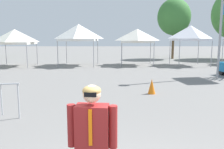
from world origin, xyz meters
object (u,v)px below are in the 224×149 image
(person_foreground, at_px, (92,141))
(canopy_tent_behind_right, at_px, (15,37))
(canopy_tent_far_right, at_px, (137,36))
(canopy_tent_right_of_center, at_px, (190,33))
(canopy_tent_behind_center, at_px, (79,33))
(tree_behind_tents_center, at_px, (174,17))
(light_pole_near_lift, at_px, (222,3))
(traffic_cone_lot_center, at_px, (152,86))

(person_foreground, bearing_deg, canopy_tent_behind_right, 114.42)
(canopy_tent_behind_right, xyz_separation_m, canopy_tent_far_right, (10.42, 1.00, 0.08))
(canopy_tent_far_right, relative_size, canopy_tent_right_of_center, 0.92)
(canopy_tent_behind_right, height_order, canopy_tent_behind_center, canopy_tent_behind_center)
(tree_behind_tents_center, bearing_deg, person_foreground, -106.88)
(light_pole_near_lift, height_order, traffic_cone_lot_center, light_pole_near_lift)
(canopy_tent_right_of_center, bearing_deg, tree_behind_tents_center, 87.56)
(canopy_tent_far_right, height_order, light_pole_near_lift, light_pole_near_lift)
(tree_behind_tents_center, bearing_deg, canopy_tent_behind_right, -153.92)
(canopy_tent_far_right, height_order, canopy_tent_right_of_center, canopy_tent_right_of_center)
(canopy_tent_right_of_center, bearing_deg, person_foreground, -111.90)
(tree_behind_tents_center, bearing_deg, canopy_tent_right_of_center, -92.44)
(canopy_tent_right_of_center, relative_size, person_foreground, 1.95)
(canopy_tent_far_right, xyz_separation_m, canopy_tent_right_of_center, (4.63, -0.29, 0.23))
(canopy_tent_behind_right, xyz_separation_m, canopy_tent_behind_center, (5.30, 0.64, 0.36))
(canopy_tent_behind_center, bearing_deg, canopy_tent_behind_right, -173.15)
(canopy_tent_behind_center, xyz_separation_m, canopy_tent_right_of_center, (9.75, 0.08, -0.05))
(canopy_tent_far_right, xyz_separation_m, tree_behind_tents_center, (4.92, 6.51, 2.21))
(canopy_tent_behind_right, relative_size, light_pole_near_lift, 0.41)
(canopy_tent_right_of_center, relative_size, light_pole_near_lift, 0.45)
(canopy_tent_right_of_center, bearing_deg, canopy_tent_behind_center, -179.55)
(person_foreground, bearing_deg, traffic_cone_lot_center, 74.06)
(person_foreground, relative_size, tree_behind_tents_center, 0.26)
(person_foreground, xyz_separation_m, tree_behind_tents_center, (7.51, 24.75, 3.75))
(canopy_tent_behind_center, height_order, canopy_tent_far_right, canopy_tent_behind_center)
(canopy_tent_behind_center, height_order, person_foreground, canopy_tent_behind_center)
(canopy_tent_right_of_center, distance_m, light_pole_near_lift, 6.82)
(canopy_tent_far_right, bearing_deg, traffic_cone_lot_center, -93.01)
(canopy_tent_behind_right, xyz_separation_m, tree_behind_tents_center, (15.34, 7.51, 2.29))
(canopy_tent_behind_center, distance_m, traffic_cone_lot_center, 12.05)
(canopy_tent_far_right, xyz_separation_m, light_pole_near_lift, (4.20, -6.90, 1.81))
(canopy_tent_behind_right, relative_size, canopy_tent_right_of_center, 0.90)
(traffic_cone_lot_center, bearing_deg, canopy_tent_behind_center, 112.63)
(canopy_tent_behind_right, distance_m, canopy_tent_right_of_center, 15.07)
(canopy_tent_behind_right, relative_size, traffic_cone_lot_center, 4.83)
(canopy_tent_far_right, distance_m, canopy_tent_right_of_center, 4.64)
(canopy_tent_behind_center, bearing_deg, canopy_tent_far_right, 4.07)
(canopy_tent_behind_right, bearing_deg, canopy_tent_right_of_center, 2.71)
(person_foreground, distance_m, light_pole_near_lift, 13.64)
(canopy_tent_right_of_center, bearing_deg, light_pole_near_lift, -93.72)
(canopy_tent_behind_center, xyz_separation_m, traffic_cone_lot_center, (4.53, -10.87, -2.53))
(person_foreground, height_order, light_pole_near_lift, light_pole_near_lift)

